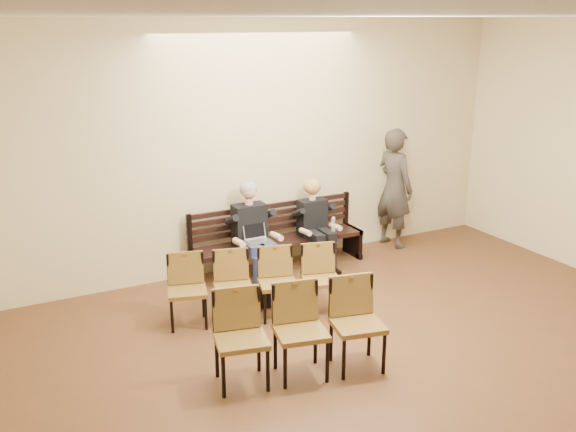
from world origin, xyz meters
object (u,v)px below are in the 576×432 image
Objects in this scene: water_bottle at (333,232)px; bag at (256,296)px; seated_woman at (315,228)px; bench at (279,254)px; seated_man at (252,232)px; laptop at (259,243)px; chair_row_front at (301,333)px; passerby at (395,179)px; chair_row_back at (256,286)px.

bag is (-1.52, -0.63, -0.43)m from water_bottle.
water_bottle is at bearing -52.81° from seated_woman.
seated_woman reaches higher than bench.
laptop is at bearing -87.75° from seated_man.
bench is 2.92m from chair_row_front.
laptop is 0.15× the size of passerby.
bench is 0.65m from laptop.
passerby reaches higher than seated_man.
chair_row_front is (-0.64, -2.57, -0.20)m from seated_man.
seated_woman is 5.55× the size of water_bottle.
seated_woman reaches higher than chair_row_front.
laptop is at bearing 86.93° from chair_row_front.
chair_row_back is at bearing -112.79° from seated_man.
bench is 1.52× the size of chair_row_front.
laptop reaches higher than bench.
chair_row_front is (-1.11, -2.69, 0.25)m from bench.
laptop is 0.19× the size of chair_row_front.
passerby is at bearing 2.76° from bench.
water_bottle is (1.17, -0.22, -0.12)m from seated_man.
bag is 0.47m from chair_row_back.
laptop is at bearing 87.31° from passerby.
chair_row_front is (-3.19, -2.79, -0.61)m from passerby.
water_bottle is at bearing 95.90° from passerby.
water_bottle is 0.10× the size of chair_row_back.
bag is (-0.82, -0.97, -0.10)m from bench.
seated_man is 1.00m from seated_woman.
seated_woman is at bearing 3.67° from laptop.
seated_woman is at bearing 86.31° from passerby.
chair_row_back is (-1.67, -0.97, -0.13)m from water_bottle.
water_bottle is 0.12× the size of chair_row_front.
chair_row_back is (-0.97, -1.31, 0.20)m from bench.
chair_row_front reaches higher than chair_row_back.
chair_row_back is at bearing -113.46° from bag.
seated_man is 1.19m from water_bottle.
passerby is (1.54, 0.22, 0.50)m from seated_woman.
bench is 0.84m from water_bottle.
seated_man is at bearing 82.90° from chair_row_back.
seated_man is 1.07m from bag.
water_bottle is 1.93m from chair_row_back.
water_bottle is 1.70m from bag.
chair_row_back is at bearing -149.86° from water_bottle.
passerby is (2.54, 0.22, 0.41)m from seated_man.
chair_row_back is (-1.50, -1.19, -0.16)m from seated_woman.
bag is 0.20× the size of chair_row_front.
bench is 0.66m from seated_man.
chair_row_front is at bearing -112.17° from laptop.
passerby is at bearing 17.70° from water_bottle.
bag is at bearing -112.53° from seated_man.
seated_woman is (1.00, 0.00, -0.09)m from seated_man.
seated_man is 3.85× the size of bag.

